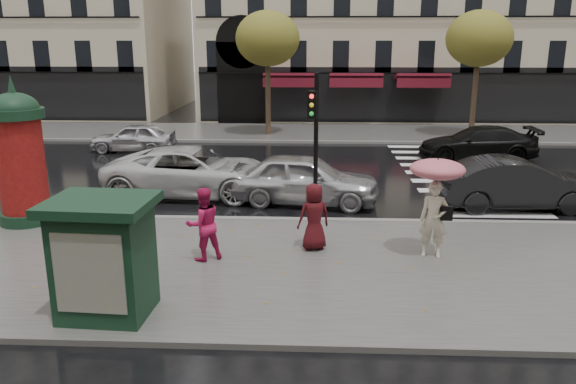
{
  "coord_description": "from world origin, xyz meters",
  "views": [
    {
      "loc": [
        0.48,
        -12.52,
        5.15
      ],
      "look_at": [
        -0.16,
        1.5,
        1.33
      ],
      "focal_mm": 35.0,
      "sensor_mm": 36.0,
      "label": 1
    }
  ],
  "objects_px": {
    "newsstand": "(104,256)",
    "car_far_silver": "(133,137)",
    "man_burgundy": "(314,217)",
    "car_white": "(192,172)",
    "woman_umbrella": "(436,191)",
    "traffic_light": "(315,134)",
    "car_darkgrey": "(517,184)",
    "morris_column": "(20,154)",
    "woman_red": "(203,224)",
    "car_black": "(478,143)",
    "car_silver": "(305,179)"
  },
  "relations": [
    {
      "from": "newsstand",
      "to": "car_far_silver",
      "type": "bearing_deg",
      "value": 105.96
    },
    {
      "from": "man_burgundy",
      "to": "car_white",
      "type": "relative_size",
      "value": 0.28
    },
    {
      "from": "car_far_silver",
      "to": "newsstand",
      "type": "bearing_deg",
      "value": 15.07
    },
    {
      "from": "car_far_silver",
      "to": "woman_umbrella",
      "type": "bearing_deg",
      "value": 40.1
    },
    {
      "from": "traffic_light",
      "to": "car_darkgrey",
      "type": "height_order",
      "value": "traffic_light"
    },
    {
      "from": "morris_column",
      "to": "car_far_silver",
      "type": "bearing_deg",
      "value": 92.04
    },
    {
      "from": "morris_column",
      "to": "traffic_light",
      "type": "relative_size",
      "value": 0.99
    },
    {
      "from": "woman_red",
      "to": "traffic_light",
      "type": "xyz_separation_m",
      "value": [
        2.58,
        2.93,
        1.66
      ]
    },
    {
      "from": "traffic_light",
      "to": "car_darkgrey",
      "type": "bearing_deg",
      "value": 17.78
    },
    {
      "from": "car_darkgrey",
      "to": "car_black",
      "type": "relative_size",
      "value": 0.95
    },
    {
      "from": "car_silver",
      "to": "car_white",
      "type": "bearing_deg",
      "value": 84.74
    },
    {
      "from": "woman_umbrella",
      "to": "woman_red",
      "type": "bearing_deg",
      "value": -175.12
    },
    {
      "from": "morris_column",
      "to": "car_silver",
      "type": "distance_m",
      "value": 8.39
    },
    {
      "from": "car_black",
      "to": "car_far_silver",
      "type": "distance_m",
      "value": 15.81
    },
    {
      "from": "car_darkgrey",
      "to": "car_white",
      "type": "relative_size",
      "value": 0.83
    },
    {
      "from": "car_white",
      "to": "car_far_silver",
      "type": "height_order",
      "value": "car_white"
    },
    {
      "from": "woman_red",
      "to": "car_black",
      "type": "height_order",
      "value": "woman_red"
    },
    {
      "from": "newsstand",
      "to": "car_darkgrey",
      "type": "distance_m",
      "value": 12.82
    },
    {
      "from": "car_white",
      "to": "newsstand",
      "type": "bearing_deg",
      "value": -175.39
    },
    {
      "from": "woman_red",
      "to": "man_burgundy",
      "type": "height_order",
      "value": "woman_red"
    },
    {
      "from": "man_burgundy",
      "to": "car_far_silver",
      "type": "relative_size",
      "value": 0.42
    },
    {
      "from": "traffic_light",
      "to": "car_far_silver",
      "type": "bearing_deg",
      "value": 128.78
    },
    {
      "from": "woman_umbrella",
      "to": "car_darkgrey",
      "type": "xyz_separation_m",
      "value": [
        3.49,
        4.5,
        -0.93
      ]
    },
    {
      "from": "woman_umbrella",
      "to": "man_burgundy",
      "type": "relative_size",
      "value": 1.47
    },
    {
      "from": "woman_red",
      "to": "car_silver",
      "type": "xyz_separation_m",
      "value": [
        2.28,
        5.21,
        -0.18
      ]
    },
    {
      "from": "car_darkgrey",
      "to": "car_far_silver",
      "type": "height_order",
      "value": "car_darkgrey"
    },
    {
      "from": "traffic_light",
      "to": "car_black",
      "type": "height_order",
      "value": "traffic_light"
    },
    {
      "from": "woman_red",
      "to": "car_far_silver",
      "type": "xyz_separation_m",
      "value": [
        -5.98,
        13.58,
        -0.32
      ]
    },
    {
      "from": "car_silver",
      "to": "woman_red",
      "type": "bearing_deg",
      "value": 163.91
    },
    {
      "from": "newsstand",
      "to": "man_burgundy",
      "type": "bearing_deg",
      "value": 42.86
    },
    {
      "from": "car_black",
      "to": "car_far_silver",
      "type": "height_order",
      "value": "car_black"
    },
    {
      "from": "man_burgundy",
      "to": "morris_column",
      "type": "height_order",
      "value": "morris_column"
    },
    {
      "from": "car_silver",
      "to": "car_darkgrey",
      "type": "xyz_separation_m",
      "value": [
        6.63,
        -0.25,
        -0.02
      ]
    },
    {
      "from": "woman_umbrella",
      "to": "newsstand",
      "type": "xyz_separation_m",
      "value": [
        -6.72,
        -3.25,
        -0.45
      ]
    },
    {
      "from": "man_burgundy",
      "to": "car_silver",
      "type": "bearing_deg",
      "value": -106.98
    },
    {
      "from": "newsstand",
      "to": "car_darkgrey",
      "type": "xyz_separation_m",
      "value": [
        10.21,
        7.74,
        -0.48
      ]
    },
    {
      "from": "car_silver",
      "to": "car_white",
      "type": "height_order",
      "value": "car_silver"
    },
    {
      "from": "newsstand",
      "to": "woman_red",
      "type": "bearing_deg",
      "value": 64.98
    },
    {
      "from": "car_white",
      "to": "car_far_silver",
      "type": "relative_size",
      "value": 1.48
    },
    {
      "from": "morris_column",
      "to": "car_far_silver",
      "type": "xyz_separation_m",
      "value": [
        -0.39,
        10.98,
        -1.42
      ]
    },
    {
      "from": "woman_umbrella",
      "to": "morris_column",
      "type": "bearing_deg",
      "value": 168.99
    },
    {
      "from": "newsstand",
      "to": "car_silver",
      "type": "relative_size",
      "value": 0.47
    },
    {
      "from": "morris_column",
      "to": "car_black",
      "type": "distance_m",
      "value": 18.32
    },
    {
      "from": "woman_red",
      "to": "newsstand",
      "type": "xyz_separation_m",
      "value": [
        -1.3,
        -2.79,
        0.29
      ]
    },
    {
      "from": "car_silver",
      "to": "car_white",
      "type": "relative_size",
      "value": 0.82
    },
    {
      "from": "woman_red",
      "to": "car_far_silver",
      "type": "distance_m",
      "value": 14.85
    },
    {
      "from": "woman_umbrella",
      "to": "traffic_light",
      "type": "bearing_deg",
      "value": 139.0
    },
    {
      "from": "car_white",
      "to": "woman_red",
      "type": "bearing_deg",
      "value": -162.67
    },
    {
      "from": "traffic_light",
      "to": "newsstand",
      "type": "xyz_separation_m",
      "value": [
        -3.88,
        -5.71,
        -1.37
      ]
    },
    {
      "from": "morris_column",
      "to": "car_silver",
      "type": "relative_size",
      "value": 0.86
    }
  ]
}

